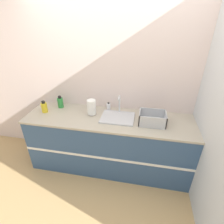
% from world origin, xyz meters
% --- Properties ---
extents(ground_plane, '(12.00, 12.00, 0.00)m').
position_xyz_m(ground_plane, '(0.00, 0.00, 0.00)').
color(ground_plane, tan).
extents(wall_back, '(4.81, 0.06, 2.60)m').
position_xyz_m(wall_back, '(0.00, 0.71, 1.30)').
color(wall_back, silver).
rests_on(wall_back, ground_plane).
extents(wall_right, '(0.06, 2.68, 2.60)m').
position_xyz_m(wall_right, '(1.24, 0.34, 1.30)').
color(wall_right, silver).
rests_on(wall_right, ground_plane).
extents(counter_cabinet, '(2.44, 0.70, 0.90)m').
position_xyz_m(counter_cabinet, '(0.00, 0.34, 0.45)').
color(counter_cabinet, '#33517A').
rests_on(counter_cabinet, ground_plane).
extents(sink, '(0.47, 0.37, 0.29)m').
position_xyz_m(sink, '(0.12, 0.36, 0.92)').
color(sink, silver).
rests_on(sink, counter_cabinet).
extents(paper_towel_roll, '(0.13, 0.13, 0.23)m').
position_xyz_m(paper_towel_roll, '(-0.27, 0.39, 1.02)').
color(paper_towel_roll, '#4C4C51').
rests_on(paper_towel_roll, counter_cabinet).
extents(dish_rack, '(0.36, 0.26, 0.17)m').
position_xyz_m(dish_rack, '(0.60, 0.31, 0.96)').
color(dish_rack, '#B7BABF').
rests_on(dish_rack, counter_cabinet).
extents(bottle_yellow, '(0.09, 0.09, 0.18)m').
position_xyz_m(bottle_yellow, '(-1.00, 0.33, 0.98)').
color(bottle_yellow, yellow).
rests_on(bottle_yellow, counter_cabinet).
extents(bottle_green, '(0.09, 0.09, 0.19)m').
position_xyz_m(bottle_green, '(-0.83, 0.52, 0.98)').
color(bottle_green, '#2D8C3D').
rests_on(bottle_green, counter_cabinet).
extents(soap_dispenser, '(0.06, 0.06, 0.12)m').
position_xyz_m(soap_dispenser, '(-0.06, 0.58, 0.95)').
color(soap_dispenser, silver).
rests_on(soap_dispenser, counter_cabinet).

